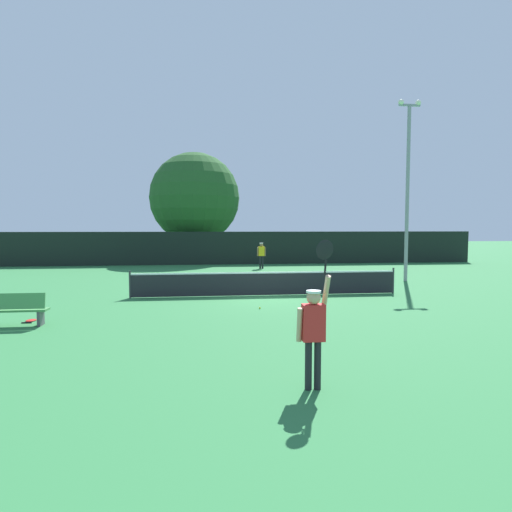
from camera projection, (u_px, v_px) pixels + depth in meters
ground_plane at (266, 296)px, 17.27m from camera, size 120.00×120.00×0.00m
tennis_net at (266, 283)px, 17.23m from camera, size 10.81×0.08×1.07m
perimeter_fence at (239, 248)px, 31.55m from camera, size 36.05×0.12×2.42m
player_serving at (314, 324)px, 7.24m from camera, size 0.68×0.40×2.56m
player_receiving at (261, 253)px, 28.27m from camera, size 0.57×0.25×1.71m
tennis_ball at (260, 308)px, 14.45m from camera, size 0.07×0.07×0.07m
spare_racket at (31, 320)px, 12.58m from camera, size 0.28×0.52×0.04m
courtside_bench at (13, 309)px, 11.88m from camera, size 1.80×0.44×0.95m
light_pole at (408, 180)px, 21.50m from camera, size 1.18×0.28×9.10m
large_tree at (195, 198)px, 34.62m from camera, size 7.27×7.27×8.76m
parked_car_near at (198, 250)px, 36.18m from camera, size 2.49×4.43×1.69m
parked_car_mid at (251, 249)px, 38.17m from camera, size 2.17×4.31×1.69m
parked_car_far at (304, 250)px, 37.32m from camera, size 2.42×4.41×1.69m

